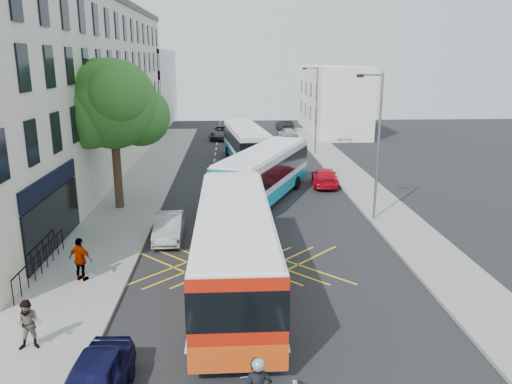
{
  "coord_description": "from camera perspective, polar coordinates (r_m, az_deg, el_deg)",
  "views": [
    {
      "loc": [
        -1.73,
        -14.43,
        8.85
      ],
      "look_at": [
        -0.45,
        10.42,
        2.2
      ],
      "focal_mm": 35.0,
      "sensor_mm": 36.0,
      "label": 1
    }
  ],
  "objects": [
    {
      "name": "bus_mid",
      "position": [
        32.11,
        0.96,
        2.13
      ],
      "size": [
        6.98,
        11.73,
        3.26
      ],
      "rotation": [
        0.0,
        0.0,
        -0.4
      ],
      "color": "silver",
      "rests_on": "ground"
    },
    {
      "name": "parked_car_blue",
      "position": [
        14.54,
        -18.14,
        -20.15
      ],
      "size": [
        1.79,
        3.96,
        1.32
      ],
      "primitive_type": "imported",
      "rotation": [
        0.0,
        0.0,
        -0.06
      ],
      "color": "#0D0E35",
      "rests_on": "ground"
    },
    {
      "name": "street_tree",
      "position": [
        30.28,
        -16.11,
        9.54
      ],
      "size": [
        6.3,
        5.7,
        8.8
      ],
      "color": "#382619",
      "rests_on": "pavement_left"
    },
    {
      "name": "lamp_far",
      "position": [
        47.29,
        6.8,
        9.73
      ],
      "size": [
        1.45,
        0.15,
        8.0
      ],
      "color": "slate",
      "rests_on": "pavement_right"
    },
    {
      "name": "railings",
      "position": [
        22.78,
        -23.41,
        -7.24
      ],
      "size": [
        0.08,
        5.6,
        1.14
      ],
      "primitive_type": null,
      "color": "black",
      "rests_on": "pavement_left"
    },
    {
      "name": "building_right",
      "position": [
        63.9,
        8.69,
        10.44
      ],
      "size": [
        6.0,
        18.0,
        8.0
      ],
      "primitive_type": "cube",
      "color": "silver",
      "rests_on": "ground"
    },
    {
      "name": "terrace_main",
      "position": [
        40.86,
        -20.83,
        11.08
      ],
      "size": [
        8.3,
        45.0,
        13.5
      ],
      "color": "beige",
      "rests_on": "ground"
    },
    {
      "name": "pavement_left",
      "position": [
        31.45,
        -15.27,
        -1.78
      ],
      "size": [
        5.0,
        70.0,
        0.15
      ],
      "primitive_type": "cube",
      "color": "gray",
      "rests_on": "ground"
    },
    {
      "name": "pedestrian_near",
      "position": [
        17.29,
        -24.5,
        -13.66
      ],
      "size": [
        0.85,
        0.7,
        1.62
      ],
      "primitive_type": "imported",
      "rotation": [
        0.0,
        0.0,
        0.12
      ],
      "color": "gray",
      "rests_on": "pavement_left"
    },
    {
      "name": "pedestrian_far",
      "position": [
        21.42,
        -19.41,
        -7.28
      ],
      "size": [
        1.15,
        0.8,
        1.81
      ],
      "primitive_type": "imported",
      "rotation": [
        0.0,
        0.0,
        2.76
      ],
      "color": "gray",
      "rests_on": "pavement_left"
    },
    {
      "name": "terrace_far",
      "position": [
        70.61,
        -13.23,
        11.45
      ],
      "size": [
        8.0,
        20.0,
        10.0
      ],
      "primitive_type": "cube",
      "color": "silver",
      "rests_on": "ground"
    },
    {
      "name": "distant_car_silver",
      "position": [
        56.75,
        3.66,
        6.67
      ],
      "size": [
        2.1,
        4.25,
        1.39
      ],
      "primitive_type": "imported",
      "rotation": [
        0.0,
        0.0,
        3.26
      ],
      "color": "#B1B5B9",
      "rests_on": "ground"
    },
    {
      "name": "parked_car_silver",
      "position": [
        25.61,
        -9.93,
        -3.96
      ],
      "size": [
        1.49,
        3.95,
        1.29
      ],
      "primitive_type": "imported",
      "rotation": [
        0.0,
        0.0,
        0.03
      ],
      "color": "#94989B",
      "rests_on": "ground"
    },
    {
      "name": "bus_far",
      "position": [
        43.79,
        -1.16,
        5.55
      ],
      "size": [
        3.95,
        11.65,
        3.21
      ],
      "rotation": [
        0.0,
        0.0,
        0.12
      ],
      "color": "silver",
      "rests_on": "ground"
    },
    {
      "name": "bus_near",
      "position": [
        19.48,
        -2.48,
        -6.25
      ],
      "size": [
        3.11,
        12.2,
        3.43
      ],
      "rotation": [
        0.0,
        0.0,
        0.01
      ],
      "color": "silver",
      "rests_on": "ground"
    },
    {
      "name": "red_hatchback",
      "position": [
        36.24,
        7.85,
        1.72
      ],
      "size": [
        2.29,
        4.56,
        1.27
      ],
      "primitive_type": "imported",
      "rotation": [
        0.0,
        0.0,
        3.02
      ],
      "color": "red",
      "rests_on": "ground"
    },
    {
      "name": "distant_car_grey",
      "position": [
        57.4,
        -3.86,
        6.82
      ],
      "size": [
        3.01,
        5.6,
        1.49
      ],
      "primitive_type": "imported",
      "rotation": [
        0.0,
        0.0,
        -0.1
      ],
      "color": "#3A3C41",
      "rests_on": "ground"
    },
    {
      "name": "lamp_near",
      "position": [
        27.92,
        13.65,
        5.82
      ],
      "size": [
        1.45,
        0.15,
        8.0
      ],
      "color": "slate",
      "rests_on": "pavement_right"
    },
    {
      "name": "distant_car_dark",
      "position": [
        63.82,
        3.28,
        7.6
      ],
      "size": [
        2.03,
        4.37,
        1.39
      ],
      "primitive_type": "imported",
      "rotation": [
        0.0,
        0.0,
        3.28
      ],
      "color": "black",
      "rests_on": "ground"
    },
    {
      "name": "ground",
      "position": [
        17.02,
        3.46,
        -16.4
      ],
      "size": [
        120.0,
        120.0,
        0.0
      ],
      "primitive_type": "plane",
      "color": "black",
      "rests_on": "ground"
    },
    {
      "name": "pavement_right",
      "position": [
        32.07,
        13.9,
        -1.37
      ],
      "size": [
        3.0,
        70.0,
        0.15
      ],
      "primitive_type": "cube",
      "color": "gray",
      "rests_on": "ground"
    }
  ]
}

